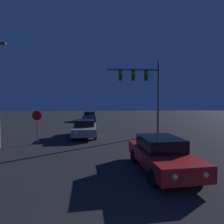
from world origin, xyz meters
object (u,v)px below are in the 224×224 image
Objects in this scene: car_near at (161,154)px; stop_sign at (37,121)px; car_far at (90,116)px; traffic_signal_mast at (144,85)px; car_mid at (85,128)px.

stop_sign is at bearing -41.39° from car_near.
traffic_signal_mast is at bearing 113.04° from car_far.
car_near is 9.12m from traffic_signal_mast.
traffic_signal_mast is at bearing 17.32° from stop_sign.
car_far is at bearing 79.27° from stop_sign.
car_far is (-4.34, 20.95, 0.00)m from car_near.
stop_sign is at bearing 35.61° from car_mid.
traffic_signal_mast is 9.45m from stop_sign.
car_near is 8.95m from car_mid.
car_far is 15.77m from stop_sign.
traffic_signal_mast is at bearing 179.79° from car_mid.
car_mid is 12.97m from car_far.
car_mid is 1.01× the size of car_far.
car_far is 0.65× the size of traffic_signal_mast.
car_far is at bearing -90.83° from car_mid.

